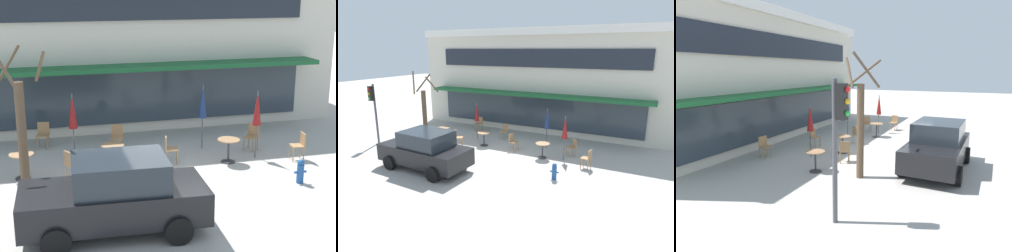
# 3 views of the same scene
# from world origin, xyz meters

# --- Properties ---
(ground_plane) EXTENTS (80.00, 80.00, 0.00)m
(ground_plane) POSITION_xyz_m (0.00, 0.00, 0.00)
(ground_plane) COLOR #ADA8A0
(building_facade) EXTENTS (16.68, 9.10, 6.56)m
(building_facade) POSITION_xyz_m (0.00, 9.96, 3.28)
(building_facade) COLOR beige
(building_facade) RESTS_ON ground
(cafe_table_near_wall) EXTENTS (0.70, 0.70, 0.76)m
(cafe_table_near_wall) POSITION_xyz_m (-4.00, 2.05, 0.52)
(cafe_table_near_wall) COLOR #333338
(cafe_table_near_wall) RESTS_ON ground
(cafe_table_streetside) EXTENTS (0.70, 0.70, 0.76)m
(cafe_table_streetside) POSITION_xyz_m (2.27, 1.86, 0.52)
(cafe_table_streetside) COLOR #333338
(cafe_table_streetside) RESTS_ON ground
(cafe_table_by_tree) EXTENTS (0.70, 0.70, 0.76)m
(cafe_table_by_tree) POSITION_xyz_m (-1.33, 2.21, 0.52)
(cafe_table_by_tree) COLOR #333338
(cafe_table_by_tree) RESTS_ON ground
(patio_umbrella_green_folded) EXTENTS (0.28, 0.28, 2.20)m
(patio_umbrella_green_folded) POSITION_xyz_m (3.29, 2.08, 1.63)
(patio_umbrella_green_folded) COLOR #4C4C51
(patio_umbrella_green_folded) RESTS_ON ground
(patio_umbrella_cream_folded) EXTENTS (0.28, 0.28, 2.20)m
(patio_umbrella_cream_folded) POSITION_xyz_m (-2.41, 3.18, 1.63)
(patio_umbrella_cream_folded) COLOR #4C4C51
(patio_umbrella_cream_folded) RESTS_ON ground
(patio_umbrella_corner_open) EXTENTS (0.28, 0.28, 2.20)m
(patio_umbrella_corner_open) POSITION_xyz_m (1.92, 3.41, 1.63)
(patio_umbrella_corner_open) COLOR #4C4C51
(patio_umbrella_corner_open) RESTS_ON ground
(cafe_chair_0) EXTENTS (0.48, 0.48, 0.89)m
(cafe_chair_0) POSITION_xyz_m (-0.93, 3.90, 0.53)
(cafe_chair_0) COLOR #9E754C
(cafe_chair_0) RESTS_ON ground
(cafe_chair_1) EXTENTS (0.48, 0.48, 0.89)m
(cafe_chair_1) POSITION_xyz_m (-3.32, 4.86, 0.53)
(cafe_chair_1) COLOR #9E754C
(cafe_chair_1) RESTS_ON ground
(cafe_chair_2) EXTENTS (0.56, 0.56, 0.89)m
(cafe_chair_2) POSITION_xyz_m (3.51, 2.84, 0.53)
(cafe_chair_2) COLOR #9E754C
(cafe_chair_2) RESTS_ON ground
(cafe_chair_3) EXTENTS (0.45, 0.45, 0.89)m
(cafe_chair_3) POSITION_xyz_m (4.56, 1.52, 0.53)
(cafe_chair_3) COLOR #9E754C
(cafe_chair_3) RESTS_ON ground
(cafe_chair_4) EXTENTS (0.48, 0.48, 0.89)m
(cafe_chair_4) POSITION_xyz_m (0.45, 2.25, 0.53)
(cafe_chair_4) COLOR #9E754C
(cafe_chair_4) RESTS_ON ground
(cafe_chair_5) EXTENTS (0.54, 0.54, 0.89)m
(cafe_chair_5) POSITION_xyz_m (-2.62, 1.53, 0.53)
(cafe_chair_5) COLOR #9E754C
(cafe_chair_5) RESTS_ON ground
(parked_sedan) EXTENTS (4.28, 2.17, 1.76)m
(parked_sedan) POSITION_xyz_m (-1.90, -1.85, 0.88)
(parked_sedan) COLOR black
(parked_sedan) RESTS_ON ground
(street_tree) EXTENTS (1.35, 1.34, 4.15)m
(street_tree) POSITION_xyz_m (-3.88, 0.39, 1.82)
(street_tree) COLOR brown
(street_tree) RESTS_ON ground
(traffic_light_pole) EXTENTS (0.26, 0.43, 3.40)m
(traffic_light_pole) POSITION_xyz_m (-6.96, -0.30, 2.30)
(traffic_light_pole) COLOR #47474C
(traffic_light_pole) RESTS_ON ground
(fire_hydrant) EXTENTS (0.36, 0.20, 0.71)m
(fire_hydrant) POSITION_xyz_m (3.61, -0.29, 0.35)
(fire_hydrant) COLOR #1E4C8C
(fire_hydrant) RESTS_ON ground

